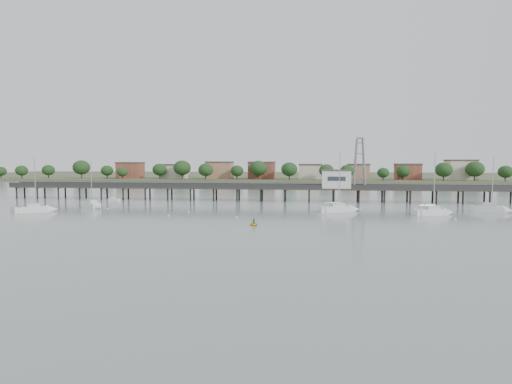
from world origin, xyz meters
The scene contains 14 objects.
ground_plane centered at (0.00, 0.00, 0.00)m, with size 500.00×500.00×0.00m, color gray.
pier centered at (0.00, 60.00, 3.79)m, with size 150.00×5.00×5.50m.
pier_building centered at (25.00, 60.00, 6.67)m, with size 8.40×5.40×5.30m.
lattice_tower centered at (31.50, 60.00, 11.10)m, with size 3.20×3.20×15.50m.
sailboat_b centered at (-36.12, 36.28, 0.65)m, with size 7.42×5.75×12.31m.
sailboat_c centered at (25.29, 36.56, 0.63)m, with size 9.33×5.58×14.76m.
sailboat_a centered at (-44.44, 27.27, 0.64)m, with size 8.03×6.31×13.30m.
sailboat_d centered at (45.31, 33.08, 0.64)m, with size 8.94×5.13×14.16m.
sailboat_e centered at (60.08, 39.66, 0.64)m, with size 8.34×5.19×13.31m.
white_tender centered at (-39.17, 53.89, 0.41)m, with size 3.62×2.02×1.33m.
yellow_dinghy centered at (7.27, 13.22, 0.00)m, with size 1.91×0.55×2.67m, color yellow.
dinghy_occupant centered at (7.27, 13.22, 0.00)m, with size 0.38×1.04×0.25m, color black.
mooring_buoys centered at (4.07, 30.32, 0.08)m, with size 78.82×20.33×0.39m.
far_shore centered at (0.36, 239.58, 0.95)m, with size 500.00×170.00×10.40m.
Camera 1 is at (17.29, -64.13, 11.93)m, focal length 30.00 mm.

